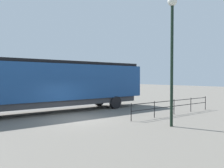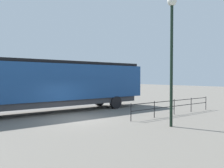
% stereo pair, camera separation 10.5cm
% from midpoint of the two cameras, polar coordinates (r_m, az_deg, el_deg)
% --- Properties ---
extents(ground_plane, '(120.00, 120.00, 0.00)m').
position_cam_midpoint_polar(ground_plane, '(15.06, -8.29, -8.67)').
color(ground_plane, '#666059').
extents(locomotive, '(2.81, 15.65, 3.96)m').
position_cam_midpoint_polar(locomotive, '(18.48, -12.51, 0.18)').
color(locomotive, navy).
rests_on(locomotive, ground_plane).
extents(lamp_post, '(0.51, 0.51, 7.06)m').
position_cam_midpoint_polar(lamp_post, '(13.10, 14.83, 11.07)').
color(lamp_post, black).
rests_on(lamp_post, ground_plane).
extents(platform_fence, '(0.05, 8.46, 1.11)m').
position_cam_midpoint_polar(platform_fence, '(17.27, 15.36, -4.96)').
color(platform_fence, black).
rests_on(platform_fence, ground_plane).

